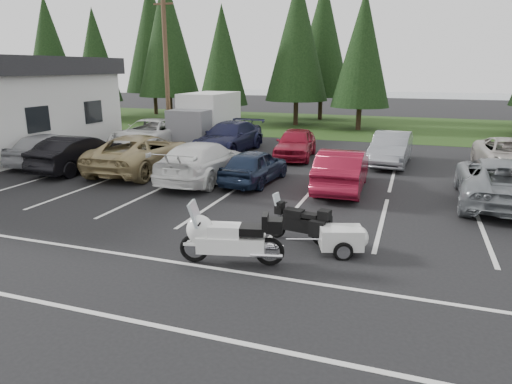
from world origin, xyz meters
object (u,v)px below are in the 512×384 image
Objects in this scene: car_near_5 at (342,170)px; cargo_trailer at (341,240)px; box_truck at (203,119)px; utility_pole at (166,62)px; car_far_2 at (296,143)px; car_far_1 at (229,137)px; adventure_motorcycle at (299,219)px; touring_motorcycle at (231,233)px; car_near_1 at (79,153)px; car_far_0 at (150,134)px; car_far_4 at (510,156)px; car_near_2 at (142,153)px; car_near_0 at (49,148)px; car_far_3 at (391,148)px; car_near_3 at (204,161)px; car_near_6 at (500,181)px; car_near_4 at (255,166)px.

car_near_5 reaches higher than cargo_trailer.
box_truck is at bearing -42.62° from car_near_5.
car_far_2 is (8.36, -2.27, -3.96)m from utility_pole.
car_far_1 is at bearing -21.26° from utility_pole.
touring_motorcycle is at bearing -111.30° from adventure_motorcycle.
car_near_1 is 0.80× the size of car_far_0.
car_near_2 is at bearing -165.24° from car_far_4.
car_far_0 is 1.34× the size of car_far_2.
car_near_0 is at bearing -116.88° from box_truck.
car_far_0 is (-0.11, 5.95, 0.04)m from car_near_1.
car_far_1 is (1.77, 5.54, -0.01)m from car_near_2.
car_near_5 is 1.02× the size of car_far_3.
car_near_6 is at bearing -178.29° from car_near_3.
car_near_5 is (11.50, -7.67, -3.94)m from utility_pole.
touring_motorcycle is (-7.69, -12.91, 0.04)m from car_far_4.
car_near_1 is at bearing 14.15° from car_near_2.
car_near_0 is 0.81× the size of car_near_6.
touring_motorcycle is (4.08, -7.13, -0.04)m from car_near_3.
car_near_6 reaches higher than car_far_3.
box_truck reaches higher than car_near_0.
car_near_6 reaches higher than car_near_4.
car_far_4 is at bearing -2.41° from car_far_0.
car_near_3 is at bearing -72.45° from car_far_1.
car_near_1 is 2.79m from car_near_2.
car_near_1 is 1.08× the size of car_far_2.
car_far_4 is 3.46× the size of cargo_trailer.
car_near_5 is 2.23× the size of adventure_motorcycle.
car_near_1 is at bearing 1.54° from car_near_3.
cargo_trailer is (-4.24, -5.94, -0.43)m from car_near_6.
car_near_3 reaches higher than car_near_0.
car_near_3 reaches higher than car_near_4.
car_far_0 is (-16.62, 5.60, 0.03)m from car_near_6.
car_far_0 reaches higher than car_far_2.
cargo_trailer is at bearing -88.76° from car_far_3.
car_near_5 is at bearing 1.00° from car_near_6.
car_near_5 is (13.55, -0.18, -0.01)m from car_near_0.
car_near_6 reaches higher than car_near_1.
car_far_2 is at bearing -139.70° from car_near_2.
car_far_0 reaches higher than touring_motorcycle.
touring_motorcycle is at bearing 147.29° from car_near_1.
touring_motorcycle is at bearing 120.22° from car_near_3.
car_far_4 is (17.85, -2.22, -4.00)m from utility_pole.
car_near_1 is 1.03× the size of car_far_3.
utility_pole reaches higher than car_near_3.
car_far_2 reaches higher than car_far_4.
car_far_0 is at bearing -86.59° from car_near_1.
cargo_trailer is (2.26, 1.42, -0.40)m from touring_motorcycle.
utility_pole reaches higher than car_near_4.
car_far_2 reaches higher than cargo_trailer.
car_near_4 is at bearing 173.26° from car_near_2.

